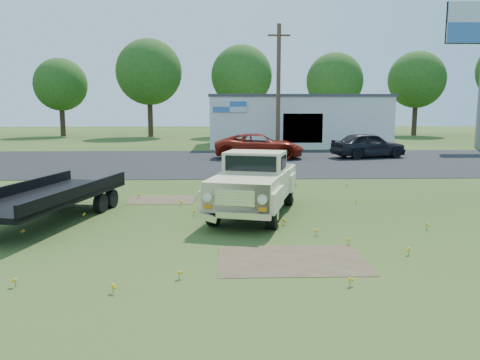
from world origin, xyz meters
name	(u,v)px	position (x,y,z in m)	size (l,w,h in m)	color
ground	(220,225)	(0.00, 0.00, 0.00)	(140.00, 140.00, 0.00)	#284315
asphalt_lot	(223,162)	(0.00, 15.00, 0.00)	(90.00, 14.00, 0.02)	black
dirt_patch_a	(292,260)	(1.50, -3.00, 0.00)	(3.00, 2.00, 0.01)	brown
dirt_patch_b	(162,200)	(-2.00, 3.50, 0.00)	(2.20, 1.60, 0.01)	brown
commercial_building	(295,120)	(6.00, 26.99, 2.10)	(14.20, 8.20, 4.15)	silver
utility_pole_mid	(278,87)	(4.00, 22.00, 4.60)	(1.60, 0.30, 9.00)	#462E20
treeline_b	(61,85)	(-18.00, 41.00, 5.67)	(5.76, 5.76, 8.57)	#372519
treeline_c	(149,72)	(-8.00, 39.50, 6.93)	(7.04, 7.04, 10.47)	#372519
treeline_d	(242,76)	(2.00, 40.50, 6.62)	(6.72, 6.72, 10.00)	#372519
treeline_e	(335,81)	(12.00, 39.00, 5.98)	(6.08, 6.08, 9.04)	#372519
treeline_f	(417,80)	(22.00, 41.50, 6.30)	(6.40, 6.40, 9.52)	#372519
vintage_pickup_truck	(255,183)	(1.01, 1.24, 0.93)	(1.99, 5.11, 1.86)	#C9B687
flatbed_trailer	(49,192)	(-4.66, 0.53, 0.81)	(1.99, 5.96, 1.63)	black
red_pickup	(259,146)	(2.25, 16.65, 0.76)	(2.52, 5.47, 1.52)	maroon
dark_sedan	(368,145)	(9.12, 16.86, 0.79)	(1.87, 4.66, 1.59)	black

